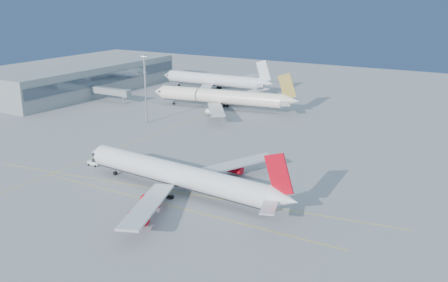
# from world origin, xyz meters

# --- Properties ---
(ground) EXTENTS (500.00, 500.00, 0.00)m
(ground) POSITION_xyz_m (0.00, 0.00, 0.00)
(ground) COLOR slate
(ground) RESTS_ON ground
(terminal) EXTENTS (18.40, 110.00, 15.00)m
(terminal) POSITION_xyz_m (-114.93, 85.00, 7.51)
(terminal) COLOR gray
(terminal) RESTS_ON ground
(jet_bridge) EXTENTS (23.60, 3.60, 6.90)m
(jet_bridge) POSITION_xyz_m (-93.11, 72.00, 5.17)
(jet_bridge) COLOR gray
(jet_bridge) RESTS_ON ground
(taxiway_lines) EXTENTS (118.86, 140.00, 0.02)m
(taxiway_lines) POSITION_xyz_m (-14.71, 6.34, 0.01)
(taxiway_lines) COLOR yellow
(taxiway_lines) RESTS_ON ground
(airliner_virgin) EXTENTS (69.33, 62.09, 17.10)m
(airliner_virgin) POSITION_xyz_m (2.03, -6.25, 5.15)
(airliner_virgin) COLOR white
(airliner_virgin) RESTS_ON ground
(airliner_etihad) EXTENTS (71.16, 65.16, 18.60)m
(airliner_etihad) POSITION_xyz_m (-38.70, 86.11, 5.66)
(airliner_etihad) COLOR #F1E8CE
(airliner_etihad) RESTS_ON ground
(airliner_third) EXTENTS (68.59, 63.39, 18.44)m
(airliner_third) POSITION_xyz_m (-65.42, 123.92, 5.58)
(airliner_third) COLOR white
(airliner_third) RESTS_ON ground
(pushback_tug) EXTENTS (3.87, 2.49, 2.12)m
(pushback_tug) POSITION_xyz_m (-34.29, -1.14, 0.98)
(pushback_tug) COLOR white
(pushback_tug) RESTS_ON ground
(light_mast) EXTENTS (2.42, 2.42, 28.00)m
(light_mast) POSITION_xyz_m (-53.26, 48.66, 16.52)
(light_mast) COLOR gray
(light_mast) RESTS_ON ground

